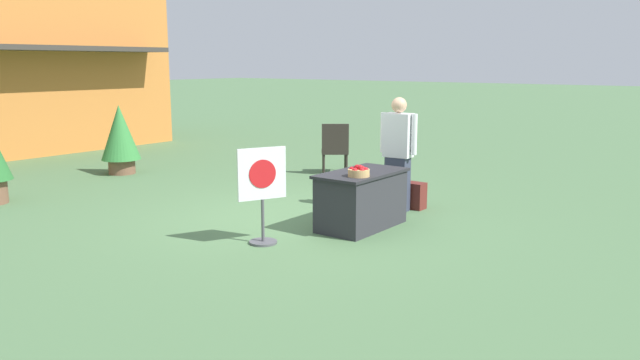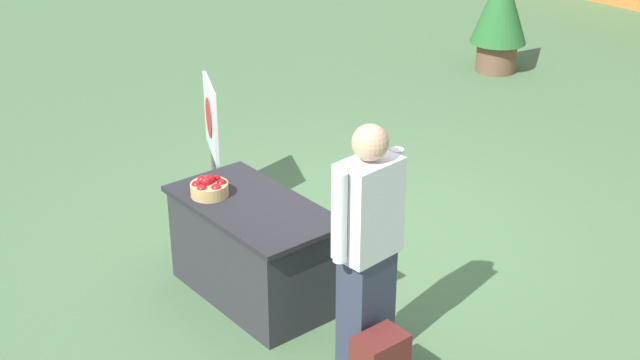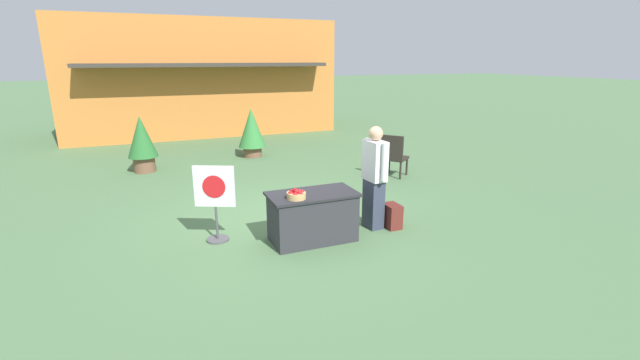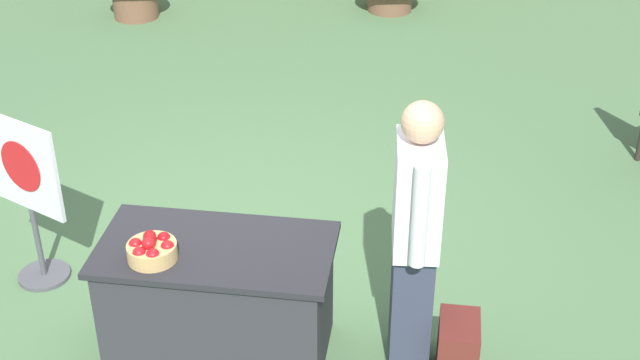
# 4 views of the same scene
# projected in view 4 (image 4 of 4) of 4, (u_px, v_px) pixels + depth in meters

# --- Properties ---
(ground_plane) EXTENTS (120.00, 120.00, 0.00)m
(ground_plane) POSITION_uv_depth(u_px,v_px,m) (236.00, 248.00, 6.60)
(ground_plane) COLOR #4C7047
(display_table) EXTENTS (1.40, 0.75, 0.79)m
(display_table) POSITION_uv_depth(u_px,v_px,m) (219.00, 300.00, 5.44)
(display_table) COLOR #2D2D33
(display_table) RESTS_ON ground_plane
(apple_basket) EXTENTS (0.29, 0.29, 0.16)m
(apple_basket) POSITION_uv_depth(u_px,v_px,m) (152.00, 249.00, 5.10)
(apple_basket) COLOR tan
(apple_basket) RESTS_ON display_table
(person_visitor) EXTENTS (0.30, 0.61, 1.77)m
(person_visitor) POSITION_uv_depth(u_px,v_px,m) (415.00, 237.00, 5.13)
(person_visitor) COLOR #33384C
(person_visitor) RESTS_ON ground_plane
(backpack) EXTENTS (0.24, 0.34, 0.42)m
(backpack) POSITION_uv_depth(u_px,v_px,m) (458.00, 350.00, 5.33)
(backpack) COLOR maroon
(backpack) RESTS_ON ground_plane
(poster_board) EXTENTS (0.60, 0.36, 1.24)m
(poster_board) POSITION_uv_depth(u_px,v_px,m) (28.00, 194.00, 5.95)
(poster_board) COLOR #4C4C51
(poster_board) RESTS_ON ground_plane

